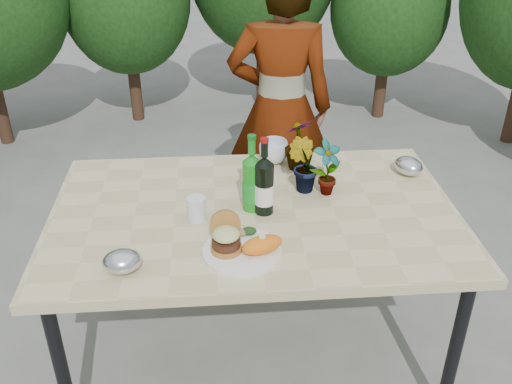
{
  "coord_description": "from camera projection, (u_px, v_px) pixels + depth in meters",
  "views": [
    {
      "loc": [
        -0.15,
        -1.9,
        1.94
      ],
      "look_at": [
        0.0,
        -0.08,
        0.88
      ],
      "focal_mm": 40.0,
      "sensor_mm": 36.0,
      "label": 1
    }
  ],
  "objects": [
    {
      "name": "person",
      "position": [
        280.0,
        109.0,
        3.08
      ],
      "size": [
        0.61,
        0.43,
        1.57
      ],
      "primitive_type": "imported",
      "rotation": [
        0.0,
        0.0,
        3.04
      ],
      "color": "#9A6D4D",
      "rests_on": "ground"
    },
    {
      "name": "ground",
      "position": [
        255.0,
        349.0,
        2.62
      ],
      "size": [
        80.0,
        80.0,
        0.0
      ],
      "primitive_type": "plane",
      "color": "#64635F",
      "rests_on": "ground"
    },
    {
      "name": "foil_packet_right",
      "position": [
        409.0,
        166.0,
        2.49
      ],
      "size": [
        0.16,
        0.17,
        0.08
      ],
      "primitive_type": "ellipsoid",
      "rotation": [
        0.0,
        0.0,
        2.17
      ],
      "color": "silver",
      "rests_on": "patio_table"
    },
    {
      "name": "sweet_potato",
      "position": [
        262.0,
        245.0,
        1.97
      ],
      "size": [
        0.17,
        0.12,
        0.06
      ],
      "primitive_type": "ellipsoid",
      "rotation": [
        0.0,
        0.0,
        0.35
      ],
      "color": "orange",
      "rests_on": "dinner_plate"
    },
    {
      "name": "burger_stack",
      "position": [
        226.0,
        236.0,
        1.98
      ],
      "size": [
        0.11,
        0.16,
        0.11
      ],
      "color": "#B7722D",
      "rests_on": "dinner_plate"
    },
    {
      "name": "seedling_left",
      "position": [
        327.0,
        168.0,
        2.3
      ],
      "size": [
        0.15,
        0.13,
        0.24
      ],
      "primitive_type": "imported",
      "rotation": [
        0.0,
        0.0,
        0.4
      ],
      "color": "#275F20",
      "rests_on": "patio_table"
    },
    {
      "name": "shrub_hedge",
      "position": [
        199.0,
        30.0,
        3.34
      ],
      "size": [
        6.93,
        4.98,
        1.95
      ],
      "color": "#382316",
      "rests_on": "ground"
    },
    {
      "name": "patio_table",
      "position": [
        254.0,
        223.0,
        2.28
      ],
      "size": [
        1.6,
        1.0,
        0.75
      ],
      "color": "#CEBD89",
      "rests_on": "ground"
    },
    {
      "name": "sparkling_water",
      "position": [
        252.0,
        183.0,
        2.2
      ],
      "size": [
        0.08,
        0.08,
        0.32
      ],
      "rotation": [
        0.0,
        0.0,
        -0.13
      ],
      "color": "#17831A",
      "rests_on": "patio_table"
    },
    {
      "name": "blue_bowl",
      "position": [
        274.0,
        152.0,
        2.59
      ],
      "size": [
        0.16,
        0.16,
        0.1
      ],
      "primitive_type": "imported",
      "rotation": [
        0.0,
        0.0,
        0.23
      ],
      "color": "silver",
      "rests_on": "patio_table"
    },
    {
      "name": "grilled_veg",
      "position": [
        245.0,
        232.0,
        2.07
      ],
      "size": [
        0.08,
        0.05,
        0.03
      ],
      "color": "olive",
      "rests_on": "dinner_plate"
    },
    {
      "name": "wine_bottle",
      "position": [
        264.0,
        186.0,
        2.18
      ],
      "size": [
        0.08,
        0.08,
        0.32
      ],
      "rotation": [
        0.0,
        0.0,
        -0.03
      ],
      "color": "black",
      "rests_on": "patio_table"
    },
    {
      "name": "foil_packet_left",
      "position": [
        122.0,
        261.0,
        1.9
      ],
      "size": [
        0.14,
        0.12,
        0.08
      ],
      "primitive_type": "ellipsoid",
      "rotation": [
        0.0,
        0.0,
        0.11
      ],
      "color": "silver",
      "rests_on": "patio_table"
    },
    {
      "name": "dinner_plate",
      "position": [
        242.0,
        251.0,
        2.0
      ],
      "size": [
        0.28,
        0.28,
        0.01
      ],
      "primitive_type": "cylinder",
      "color": "white",
      "rests_on": "patio_table"
    },
    {
      "name": "seedling_right",
      "position": [
        299.0,
        144.0,
        2.51
      ],
      "size": [
        0.18,
        0.18,
        0.23
      ],
      "primitive_type": "imported",
      "rotation": [
        0.0,
        0.0,
        3.68
      ],
      "color": "#245C1F",
      "rests_on": "patio_table"
    },
    {
      "name": "plastic_cup",
      "position": [
        197.0,
        209.0,
        2.17
      ],
      "size": [
        0.07,
        0.07,
        0.09
      ],
      "primitive_type": "cylinder",
      "color": "silver",
      "rests_on": "patio_table"
    },
    {
      "name": "seedling_mid",
      "position": [
        303.0,
        166.0,
        2.33
      ],
      "size": [
        0.16,
        0.15,
        0.23
      ],
      "primitive_type": "imported",
      "rotation": [
        0.0,
        0.0,
        2.51
      ],
      "color": "#245F20",
      "rests_on": "patio_table"
    }
  ]
}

